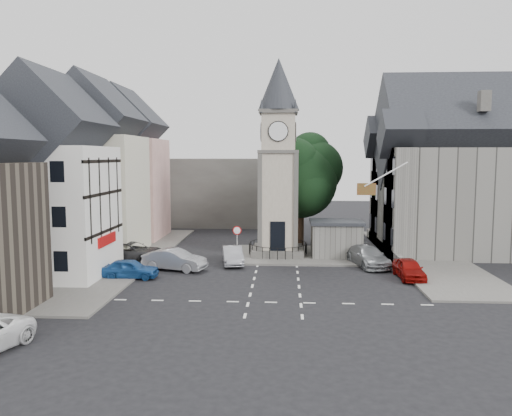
# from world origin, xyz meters

# --- Properties ---
(ground) EXTENTS (120.00, 120.00, 0.00)m
(ground) POSITION_xyz_m (0.00, 0.00, 0.00)
(ground) COLOR black
(ground) RESTS_ON ground
(pavement_west) EXTENTS (6.00, 30.00, 0.14)m
(pavement_west) POSITION_xyz_m (-12.50, 6.00, 0.07)
(pavement_west) COLOR #595651
(pavement_west) RESTS_ON ground
(pavement_east) EXTENTS (6.00, 26.00, 0.14)m
(pavement_east) POSITION_xyz_m (12.00, 8.00, 0.07)
(pavement_east) COLOR #595651
(pavement_east) RESTS_ON ground
(central_island) EXTENTS (10.00, 8.00, 0.16)m
(central_island) POSITION_xyz_m (1.50, 8.00, 0.08)
(central_island) COLOR #595651
(central_island) RESTS_ON ground
(road_markings) EXTENTS (20.00, 8.00, 0.01)m
(road_markings) POSITION_xyz_m (0.00, -5.50, 0.01)
(road_markings) COLOR silver
(road_markings) RESTS_ON ground
(clock_tower) EXTENTS (4.86, 4.86, 16.25)m
(clock_tower) POSITION_xyz_m (0.00, 7.99, 8.12)
(clock_tower) COLOR #4C4944
(clock_tower) RESTS_ON ground
(stone_shelter) EXTENTS (4.30, 3.30, 3.08)m
(stone_shelter) POSITION_xyz_m (4.80, 7.50, 1.55)
(stone_shelter) COLOR #64615C
(stone_shelter) RESTS_ON ground
(town_tree) EXTENTS (7.20, 7.20, 10.80)m
(town_tree) POSITION_xyz_m (2.00, 13.00, 6.97)
(town_tree) COLOR black
(town_tree) RESTS_ON ground
(warning_sign_post) EXTENTS (0.70, 0.19, 2.85)m
(warning_sign_post) POSITION_xyz_m (-3.20, 5.43, 2.03)
(warning_sign_post) COLOR black
(warning_sign_post) RESTS_ON ground
(terrace_pink) EXTENTS (8.10, 7.60, 12.80)m
(terrace_pink) POSITION_xyz_m (-15.50, 16.00, 6.58)
(terrace_pink) COLOR tan
(terrace_pink) RESTS_ON ground
(terrace_cream) EXTENTS (8.10, 7.60, 12.80)m
(terrace_cream) POSITION_xyz_m (-15.50, 8.00, 6.58)
(terrace_cream) COLOR beige
(terrace_cream) RESTS_ON ground
(terrace_tudor) EXTENTS (8.10, 7.60, 12.00)m
(terrace_tudor) POSITION_xyz_m (-15.50, 0.00, 6.19)
(terrace_tudor) COLOR silver
(terrace_tudor) RESTS_ON ground
(backdrop_west) EXTENTS (20.00, 10.00, 8.00)m
(backdrop_west) POSITION_xyz_m (-12.00, 28.00, 4.00)
(backdrop_west) COLOR #4C4944
(backdrop_west) RESTS_ON ground
(east_building) EXTENTS (14.40, 11.40, 12.60)m
(east_building) POSITION_xyz_m (15.59, 11.00, 6.26)
(east_building) COLOR #64615C
(east_building) RESTS_ON ground
(east_boundary_wall) EXTENTS (0.40, 16.00, 0.90)m
(east_boundary_wall) POSITION_xyz_m (9.20, 10.00, 0.45)
(east_boundary_wall) COLOR #64615C
(east_boundary_wall) RESTS_ON ground
(flagpole) EXTENTS (3.68, 0.10, 2.74)m
(flagpole) POSITION_xyz_m (8.00, 4.00, 7.00)
(flagpole) COLOR white
(flagpole) RESTS_ON ground
(car_west_blue) EXTENTS (3.95, 1.62, 1.34)m
(car_west_blue) POSITION_xyz_m (-10.04, -0.38, 0.67)
(car_west_blue) COLOR navy
(car_west_blue) RESTS_ON ground
(car_west_silver) EXTENTS (4.99, 2.85, 1.56)m
(car_west_silver) POSITION_xyz_m (-7.50, 2.23, 0.78)
(car_west_silver) COLOR #98999F
(car_west_silver) RESTS_ON ground
(car_west_grey) EXTENTS (5.99, 3.67, 1.55)m
(car_west_grey) POSITION_xyz_m (-11.50, 4.93, 0.78)
(car_west_grey) COLOR #2F2F32
(car_west_grey) RESTS_ON ground
(car_island_silver) EXTENTS (2.20, 4.40, 1.39)m
(car_island_silver) POSITION_xyz_m (-3.47, 4.50, 0.69)
(car_island_silver) COLOR #9A9BA2
(car_island_silver) RESTS_ON ground
(car_island_east) EXTENTS (3.26, 5.50, 1.50)m
(car_island_east) POSITION_xyz_m (6.89, 4.50, 0.75)
(car_island_east) COLOR gray
(car_island_east) RESTS_ON ground
(car_east_red) EXTENTS (1.72, 4.04, 1.36)m
(car_east_red) POSITION_xyz_m (9.06, 0.64, 0.68)
(car_east_red) COLOR maroon
(car_east_red) RESTS_ON ground
(pedestrian) EXTENTS (0.69, 0.68, 1.60)m
(pedestrian) POSITION_xyz_m (11.50, 6.67, 0.80)
(pedestrian) COLOR #A69689
(pedestrian) RESTS_ON ground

